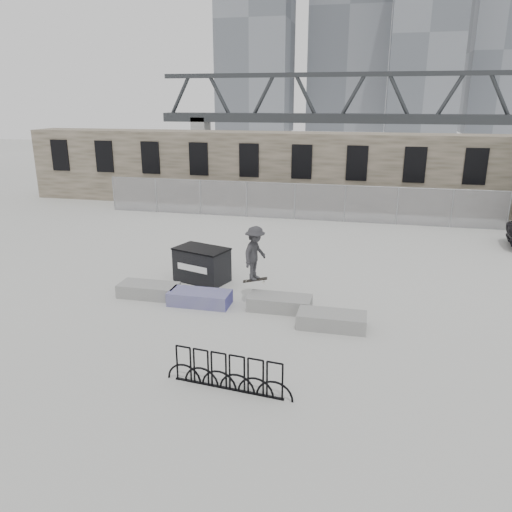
{
  "coord_description": "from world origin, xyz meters",
  "views": [
    {
      "loc": [
        4.0,
        -14.57,
        6.42
      ],
      "look_at": [
        0.37,
        1.28,
        1.3
      ],
      "focal_mm": 35.0,
      "sensor_mm": 36.0,
      "label": 1
    }
  ],
  "objects": [
    {
      "name": "ground",
      "position": [
        0.0,
        0.0,
        0.0
      ],
      "size": [
        120.0,
        120.0,
        0.0
      ],
      "primitive_type": "plane",
      "color": "beige",
      "rests_on": "ground"
    },
    {
      "name": "chainlink_fence",
      "position": [
        -0.0,
        12.5,
        1.04
      ],
      "size": [
        22.06,
        0.06,
        2.02
      ],
      "color": "gray",
      "rests_on": "ground"
    },
    {
      "name": "planter_offset",
      "position": [
        3.18,
        -1.02,
        0.25
      ],
      "size": [
        2.0,
        0.9,
        0.45
      ],
      "color": "gray",
      "rests_on": "ground"
    },
    {
      "name": "skateboarder",
      "position": [
        0.57,
        0.28,
        1.71
      ],
      "size": [
        0.95,
        1.28,
        1.88
      ],
      "rotation": [
        0.0,
        0.0,
        1.28
      ],
      "color": "#2D2D30",
      "rests_on": "ground"
    },
    {
      "name": "skyline_towers",
      "position": [
        -1.01,
        93.81,
        20.79
      ],
      "size": [
        58.0,
        28.0,
        48.0
      ],
      "color": "slate",
      "rests_on": "ground"
    },
    {
      "name": "planter_center_left",
      "position": [
        -1.17,
        -0.25,
        0.25
      ],
      "size": [
        2.0,
        0.9,
        0.45
      ],
      "color": "navy",
      "rests_on": "ground"
    },
    {
      "name": "planter_far_left",
      "position": [
        -3.1,
        0.03,
        0.25
      ],
      "size": [
        2.0,
        0.9,
        0.45
      ],
      "color": "gray",
      "rests_on": "ground"
    },
    {
      "name": "planter_center_right",
      "position": [
        1.45,
        -0.08,
        0.25
      ],
      "size": [
        2.0,
        0.9,
        0.45
      ],
      "color": "gray",
      "rests_on": "ground"
    },
    {
      "name": "stone_wall",
      "position": [
        0.0,
        16.24,
        2.26
      ],
      "size": [
        36.0,
        2.58,
        4.5
      ],
      "color": "brown",
      "rests_on": "ground"
    },
    {
      "name": "truss_bridge",
      "position": [
        10.0,
        55.0,
        4.13
      ],
      "size": [
        70.0,
        3.0,
        9.8
      ],
      "color": "#2D3033",
      "rests_on": "ground"
    },
    {
      "name": "bike_rack",
      "position": [
        1.11,
        -4.87,
        0.44
      ],
      "size": [
        3.13,
        0.4,
        0.9
      ],
      "rotation": [
        0.0,
        0.0,
        -0.11
      ],
      "color": "black",
      "rests_on": "ground"
    },
    {
      "name": "dumpster",
      "position": [
        -1.81,
        1.89,
        0.64
      ],
      "size": [
        2.18,
        1.71,
        1.26
      ],
      "rotation": [
        0.0,
        0.0,
        -0.32
      ],
      "color": "black",
      "rests_on": "ground"
    }
  ]
}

